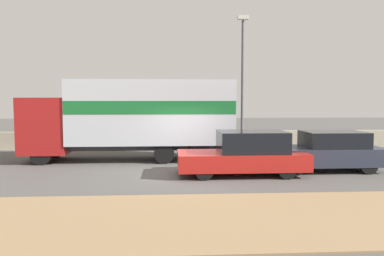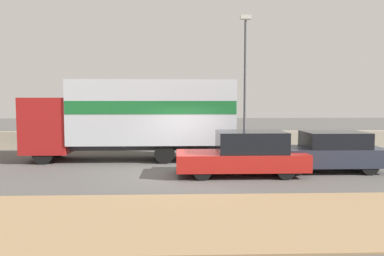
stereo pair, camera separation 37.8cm
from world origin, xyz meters
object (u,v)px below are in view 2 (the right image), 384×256
Objects in this scene: street_lamp at (245,73)px; car_hatchback at (244,154)px; car_sedan_second at (328,152)px; box_truck at (137,115)px.

street_lamp is 7.51m from car_hatchback.
street_lamp is 7.18m from car_sedan_second.
car_hatchback is (4.12, -3.50, -1.23)m from box_truck.
car_sedan_second is (3.22, 0.62, -0.02)m from car_hatchback.
street_lamp is at bearing -71.26° from car_sedan_second.
box_truck is at bearing -149.39° from street_lamp.
street_lamp reaches higher than box_truck.
car_hatchback is 1.06× the size of car_sedan_second.
street_lamp is 6.50m from box_truck.
street_lamp reaches higher than car_hatchback.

